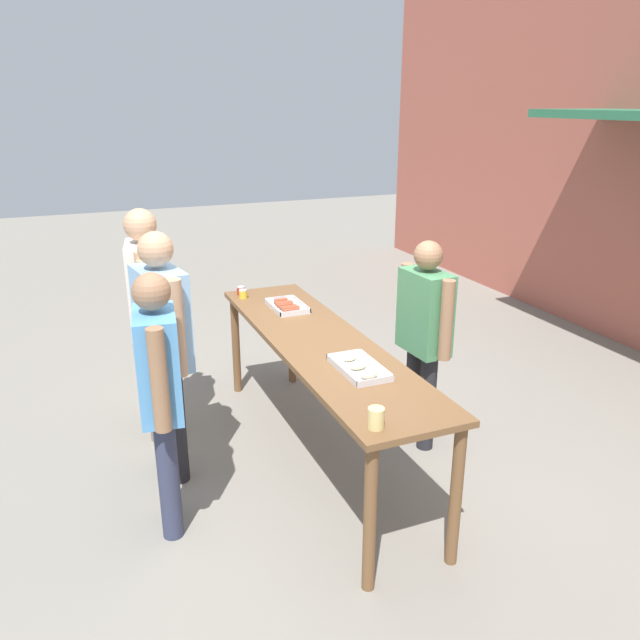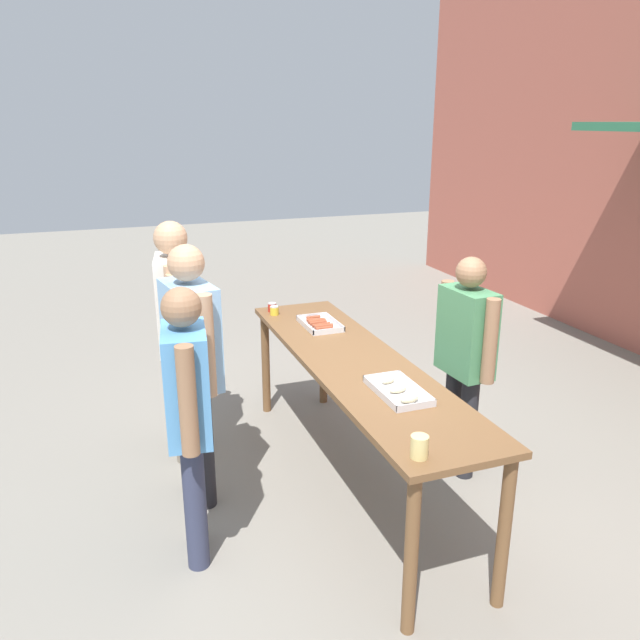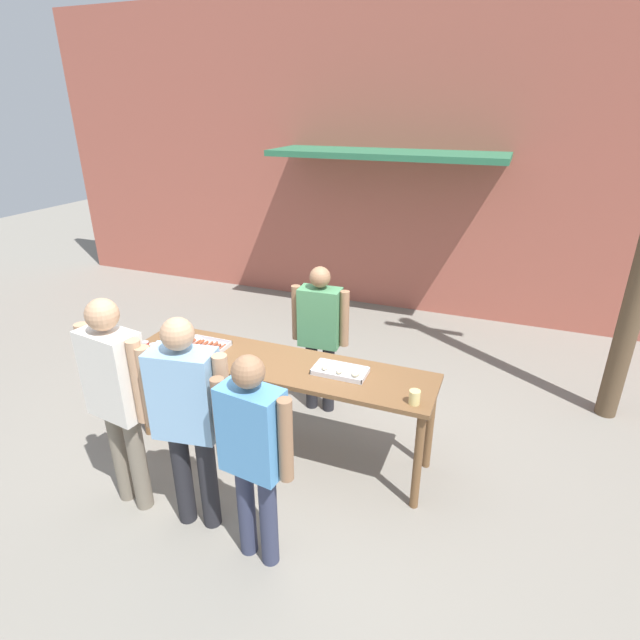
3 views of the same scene
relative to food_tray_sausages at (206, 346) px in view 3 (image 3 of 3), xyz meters
name	(u,v)px [view 3 (image 3 of 3)]	position (x,y,z in m)	size (l,w,h in m)	color
ground_plane	(281,448)	(0.76, -0.02, -0.95)	(24.00, 24.00, 0.00)	gray
building_facade_back	(395,161)	(0.76, 3.95, 1.30)	(12.00, 1.11, 4.50)	#A85647
serving_table	(278,373)	(0.76, -0.02, -0.12)	(2.79, 0.66, 0.94)	brown
food_tray_sausages	(206,346)	(0.00, 0.00, 0.00)	(0.41, 0.26, 0.04)	silver
food_tray_buns	(341,371)	(1.34, 0.00, 0.00)	(0.46, 0.25, 0.06)	silver
condiment_jar_mustard	(145,345)	(-0.51, -0.24, 0.02)	(0.07, 0.07, 0.07)	#B22319
condiment_jar_ketchup	(153,348)	(-0.41, -0.25, 0.02)	(0.07, 0.07, 0.07)	gold
beer_cup	(415,397)	(2.01, -0.23, 0.04)	(0.09, 0.09, 0.11)	#DBC67A
person_server_behind_table	(320,328)	(0.84, 0.77, 0.00)	(0.60, 0.25, 1.60)	#232328
person_customer_holding_hotdog	(116,390)	(-0.07, -1.08, 0.12)	(0.65, 0.31, 1.80)	#756B5B
person_customer_with_cup	(253,446)	(1.14, -1.18, 0.02)	(0.61, 0.28, 1.64)	#333851
person_customer_waiting_in_line	(187,410)	(0.55, -1.07, 0.08)	(0.66, 0.33, 1.75)	#232328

